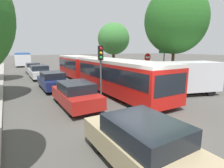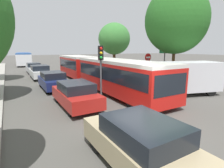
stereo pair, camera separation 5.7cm
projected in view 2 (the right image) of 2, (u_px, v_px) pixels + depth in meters
The scene contains 14 objects.
ground_plane at pixel (150, 126), 7.37m from camera, with size 200.00×200.00×0.00m, color #4F4C47.
articulated_bus at pixel (98, 70), 15.30m from camera, with size 2.71×16.52×2.45m.
city_bus_rear at pixel (24, 58), 35.53m from camera, with size 3.31×11.56×2.46m.
queued_car_tan at pixel (142, 144), 4.65m from camera, with size 1.73×4.02×1.39m.
queued_car_red at pixel (76, 94), 9.73m from camera, with size 1.75×4.08×1.41m.
queued_car_navy at pixel (53, 80), 14.01m from camera, with size 1.75×4.07×1.41m.
queued_car_white at pixel (40, 72), 19.10m from camera, with size 1.83×4.25×1.47m.
queued_car_silver at pixel (34, 68), 23.53m from camera, with size 1.70×3.96×1.37m.
white_van at pixel (186, 77), 12.35m from camera, with size 5.36×3.39×2.31m.
traffic_light at pixel (101, 60), 11.12m from camera, with size 0.38×0.39×3.40m.
no_entry_sign at pixel (148, 64), 15.75m from camera, with size 0.70×0.08×2.82m.
direction_sign_post at pixel (165, 56), 15.72m from camera, with size 0.17×1.40×3.60m.
tree_right_near at pixel (176, 20), 14.62m from camera, with size 5.17×5.17×8.33m.
tree_right_mid at pixel (114, 40), 23.82m from camera, with size 4.30×4.30×6.69m.
Camera 2 is at (-4.88, -5.09, 3.19)m, focal length 28.00 mm.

